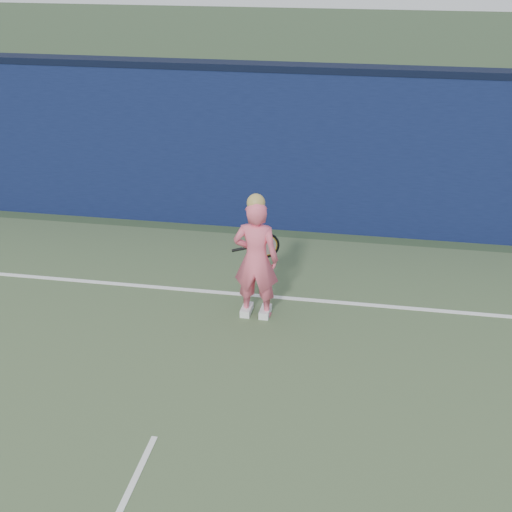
# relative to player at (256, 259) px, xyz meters

# --- Properties ---
(backstop_wall) EXTENTS (24.00, 0.40, 2.50)m
(backstop_wall) POSITION_rel_player_xyz_m (-0.54, 2.98, 0.47)
(backstop_wall) COLOR #0D163A
(backstop_wall) RESTS_ON ground
(wall_cap) EXTENTS (24.00, 0.42, 0.10)m
(wall_cap) POSITION_rel_player_xyz_m (-0.54, 2.98, 1.77)
(wall_cap) COLOR black
(wall_cap) RESTS_ON backstop_wall
(player) EXTENTS (0.57, 0.38, 1.62)m
(player) POSITION_rel_player_xyz_m (0.00, 0.00, 0.00)
(player) COLOR #F9617B
(player) RESTS_ON ground
(racket) EXTENTS (0.63, 0.14, 0.34)m
(racket) POSITION_rel_player_xyz_m (0.03, 0.44, -0.02)
(racket) COLOR black
(racket) RESTS_ON ground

